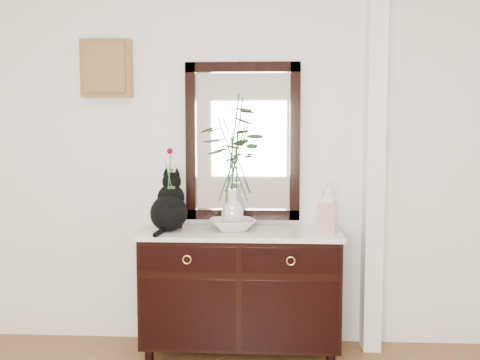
# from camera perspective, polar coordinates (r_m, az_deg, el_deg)

# --- Properties ---
(wall_back) EXTENTS (3.60, 0.04, 2.70)m
(wall_back) POSITION_cam_1_polar(r_m,az_deg,el_deg) (3.96, -1.16, 2.62)
(wall_back) COLOR white
(wall_back) RESTS_ON ground
(pilaster) EXTENTS (0.12, 0.20, 2.70)m
(pilaster) POSITION_cam_1_polar(r_m,az_deg,el_deg) (3.93, 13.44, 2.46)
(pilaster) COLOR white
(pilaster) RESTS_ON ground
(sideboard) EXTENTS (1.33, 0.52, 0.82)m
(sideboard) POSITION_cam_1_polar(r_m,az_deg,el_deg) (3.85, 0.08, -10.69)
(sideboard) COLOR black
(sideboard) RESTS_ON ground
(wall_mirror) EXTENTS (0.80, 0.06, 1.10)m
(wall_mirror) POSITION_cam_1_polar(r_m,az_deg,el_deg) (3.94, 0.27, 3.92)
(wall_mirror) COLOR black
(wall_mirror) RESTS_ON wall_back
(key_cabinet) EXTENTS (0.35, 0.10, 0.40)m
(key_cabinet) POSITION_cam_1_polar(r_m,az_deg,el_deg) (4.10, -13.39, 10.97)
(key_cabinet) COLOR brown
(key_cabinet) RESTS_ON wall_back
(cat) EXTENTS (0.31, 0.37, 0.40)m
(cat) POSITION_cam_1_polar(r_m,az_deg,el_deg) (3.78, -7.24, -2.12)
(cat) COLOR black
(cat) RESTS_ON sideboard
(lotus_bowl) EXTENTS (0.36, 0.36, 0.07)m
(lotus_bowl) POSITION_cam_1_polar(r_m,az_deg,el_deg) (3.78, -0.77, -4.57)
(lotus_bowl) COLOR silver
(lotus_bowl) RESTS_ON sideboard
(vase_branches) EXTENTS (0.56, 0.56, 0.91)m
(vase_branches) POSITION_cam_1_polar(r_m,az_deg,el_deg) (3.73, -0.78, 2.05)
(vase_branches) COLOR silver
(vase_branches) RESTS_ON lotus_bowl
(bud_vase_rose) EXTENTS (0.08, 0.08, 0.56)m
(bud_vase_rose) POSITION_cam_1_polar(r_m,az_deg,el_deg) (3.76, -7.23, -0.90)
(bud_vase_rose) COLOR #32693E
(bud_vase_rose) RESTS_ON sideboard
(ginger_jar) EXTENTS (0.15, 0.15, 0.32)m
(ginger_jar) POSITION_cam_1_polar(r_m,az_deg,el_deg) (3.71, 8.88, -2.90)
(ginger_jar) COLOR white
(ginger_jar) RESTS_ON sideboard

